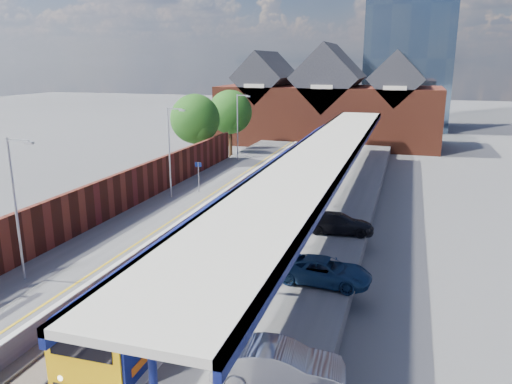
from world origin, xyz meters
TOP-DOWN VIEW (x-y plane):
  - ground at (0.00, 30.00)m, footprint 240.00×240.00m
  - ballast_bed at (0.00, 20.00)m, footprint 6.00×76.00m
  - rails at (0.00, 20.00)m, footprint 4.51×76.00m
  - left_platform at (-5.50, 20.00)m, footprint 5.00×76.00m
  - right_platform at (6.00, 20.00)m, footprint 6.00×76.00m
  - coping_left at (-3.15, 20.00)m, footprint 0.30×76.00m
  - coping_right at (3.15, 20.00)m, footprint 0.30×76.00m
  - yellow_line at (-3.75, 20.00)m, footprint 0.14×76.00m
  - train at (1.49, 32.44)m, footprint 3.02×65.93m
  - canopy at (5.48, 21.95)m, footprint 4.50×52.00m
  - lamp_post_b at (-6.36, 6.00)m, footprint 1.48×0.18m
  - lamp_post_c at (-6.36, 22.00)m, footprint 1.48×0.18m
  - lamp_post_d at (-6.36, 38.00)m, footprint 1.48×0.18m
  - platform_sign at (-5.00, 24.00)m, footprint 0.55×0.08m
  - brick_wall at (-8.10, 13.54)m, footprint 0.35×50.00m
  - station_building at (0.00, 58.00)m, footprint 30.00×12.12m
  - glass_tower at (10.00, 80.00)m, footprint 14.20×14.20m
  - tree_near at (-10.35, 35.91)m, footprint 5.20×5.20m
  - tree_far at (-9.35, 43.91)m, footprint 5.20×5.20m
  - parked_car_silver at (7.53, 1.67)m, footprint 4.50×2.06m
  - parked_car_dark at (7.27, 17.37)m, footprint 4.46×2.13m
  - parked_car_blue at (7.68, 9.89)m, footprint 4.61×2.40m

SIDE VIEW (x-z plane):
  - ground at x=0.00m, z-range 0.00..0.00m
  - ballast_bed at x=0.00m, z-range 0.00..0.06m
  - rails at x=0.00m, z-range 0.05..0.19m
  - left_platform at x=-5.50m, z-range 0.00..1.00m
  - right_platform at x=6.00m, z-range 0.00..1.00m
  - yellow_line at x=-3.75m, z-range 1.00..1.01m
  - coping_left at x=-3.15m, z-range 1.00..1.05m
  - coping_right at x=3.15m, z-range 1.00..1.05m
  - parked_car_blue at x=7.68m, z-range 1.00..2.24m
  - parked_car_dark at x=7.27m, z-range 1.00..2.26m
  - parked_car_silver at x=7.53m, z-range 1.00..2.43m
  - train at x=1.49m, z-range 0.40..3.85m
  - brick_wall at x=-8.10m, z-range 0.52..4.38m
  - platform_sign at x=-5.00m, z-range 1.44..3.94m
  - lamp_post_b at x=-6.36m, z-range 1.49..8.49m
  - lamp_post_c at x=-6.36m, z-range 1.49..8.49m
  - lamp_post_d at x=-6.36m, z-range 1.49..8.49m
  - canopy at x=5.48m, z-range 3.01..7.49m
  - tree_near at x=-10.35m, z-range 1.30..9.40m
  - tree_far at x=-9.35m, z-range 1.30..9.40m
  - station_building at x=0.00m, z-range -1.44..12.34m
  - glass_tower at x=10.00m, z-range 0.05..40.35m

